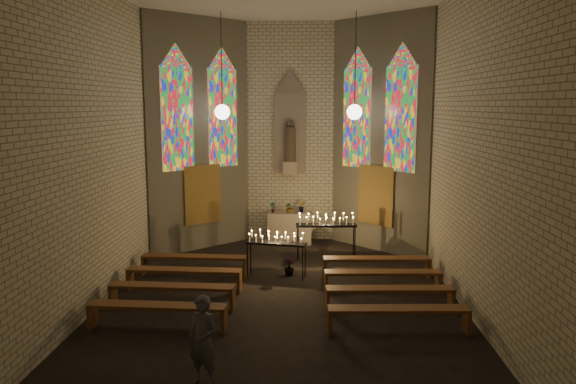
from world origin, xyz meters
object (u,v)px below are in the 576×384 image
(altar, at_px, (290,228))
(visitor, at_px, (203,340))
(votive_stand_right, at_px, (326,222))
(votive_stand_left, at_px, (276,240))
(aisle_flower_pot, at_px, (289,267))

(altar, bearing_deg, visitor, -96.43)
(altar, xyz_separation_m, votive_stand_right, (1.11, -1.85, 0.59))
(votive_stand_left, distance_m, votive_stand_right, 2.23)
(votive_stand_right, height_order, visitor, visitor)
(altar, distance_m, votive_stand_right, 2.24)
(aisle_flower_pot, height_order, visitor, visitor)
(altar, relative_size, votive_stand_right, 0.80)
(aisle_flower_pot, distance_m, votive_stand_right, 2.09)
(votive_stand_right, bearing_deg, altar, 118.33)
(aisle_flower_pot, relative_size, votive_stand_right, 0.26)
(altar, bearing_deg, aisle_flower_pot, -88.22)
(aisle_flower_pot, bearing_deg, visitor, -101.21)
(aisle_flower_pot, xyz_separation_m, votive_stand_right, (1.00, 1.61, 0.86))
(aisle_flower_pot, distance_m, visitor, 5.95)
(altar, height_order, aisle_flower_pot, altar)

